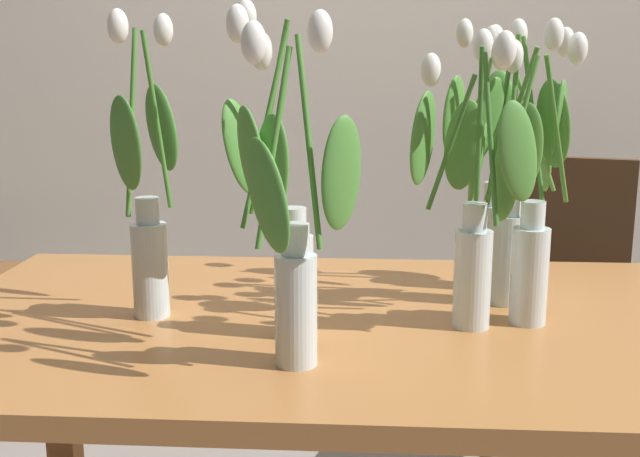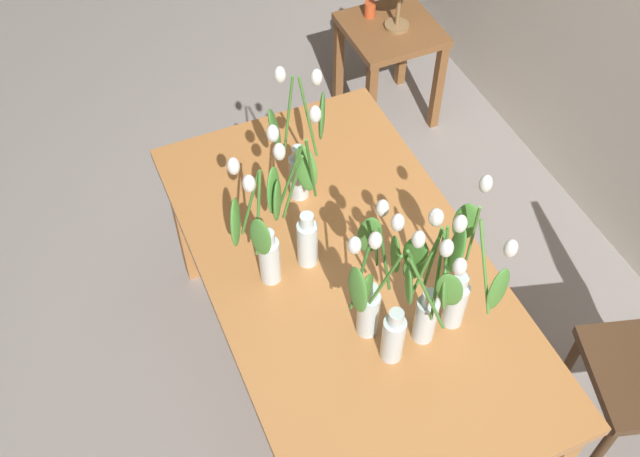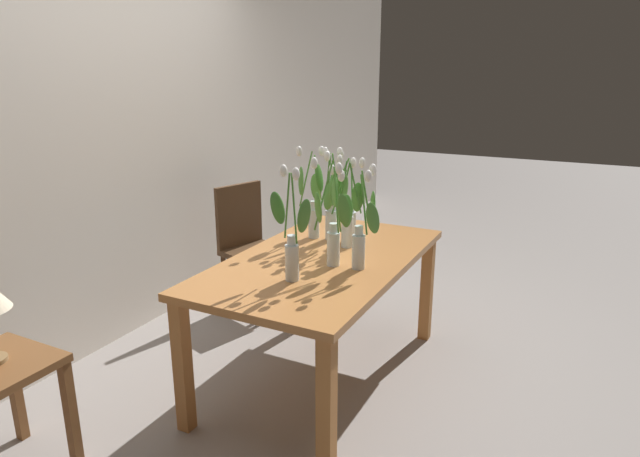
# 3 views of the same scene
# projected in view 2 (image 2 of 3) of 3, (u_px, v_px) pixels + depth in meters

# --- Properties ---
(ground_plane) EXTENTS (18.00, 18.00, 0.00)m
(ground_plane) POSITION_uv_depth(u_px,v_px,m) (342.00, 376.00, 3.01)
(ground_plane) COLOR gray
(dining_table) EXTENTS (1.60, 0.90, 0.74)m
(dining_table) POSITION_uv_depth(u_px,v_px,m) (347.00, 285.00, 2.51)
(dining_table) COLOR #B7753D
(dining_table) RESTS_ON ground
(tulip_vase_0) EXTENTS (0.19, 0.16, 0.55)m
(tulip_vase_0) POSITION_uv_depth(u_px,v_px,m) (262.00, 247.00, 2.27)
(tulip_vase_0) COLOR silver
(tulip_vase_0) RESTS_ON dining_table
(tulip_vase_1) EXTENTS (0.24, 0.19, 0.53)m
(tulip_vase_1) POSITION_uv_depth(u_px,v_px,m) (371.00, 288.00, 2.14)
(tulip_vase_1) COLOR silver
(tulip_vase_1) RESTS_ON dining_table
(tulip_vase_2) EXTENTS (0.11, 0.23, 0.57)m
(tulip_vase_2) POSITION_uv_depth(u_px,v_px,m) (299.00, 156.00, 2.50)
(tulip_vase_2) COLOR silver
(tulip_vase_2) RESTS_ON dining_table
(tulip_vase_3) EXTENTS (0.20, 0.21, 0.56)m
(tulip_vase_3) POSITION_uv_depth(u_px,v_px,m) (430.00, 293.00, 2.10)
(tulip_vase_3) COLOR silver
(tulip_vase_3) RESTS_ON dining_table
(tulip_vase_4) EXTENTS (0.18, 0.21, 0.58)m
(tulip_vase_4) POSITION_uv_depth(u_px,v_px,m) (299.00, 215.00, 2.31)
(tulip_vase_4) COLOR silver
(tulip_vase_4) RESTS_ON dining_table
(tulip_vase_5) EXTENTS (0.27, 0.12, 0.57)m
(tulip_vase_5) POSITION_uv_depth(u_px,v_px,m) (465.00, 286.00, 2.17)
(tulip_vase_5) COLOR silver
(tulip_vase_5) RESTS_ON dining_table
(tulip_vase_6) EXTENTS (0.24, 0.25, 0.54)m
(tulip_vase_6) POSITION_uv_depth(u_px,v_px,m) (401.00, 310.00, 2.09)
(tulip_vase_6) COLOR silver
(tulip_vase_6) RESTS_ON dining_table
(side_table) EXTENTS (0.44, 0.44, 0.55)m
(side_table) POSITION_uv_depth(u_px,v_px,m) (390.00, 46.00, 3.68)
(side_table) COLOR brown
(side_table) RESTS_ON ground
(pillar_candle) EXTENTS (0.06, 0.06, 0.07)m
(pillar_candle) POSITION_uv_depth(u_px,v_px,m) (370.00, 9.00, 3.61)
(pillar_candle) COLOR #CC4C23
(pillar_candle) RESTS_ON side_table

